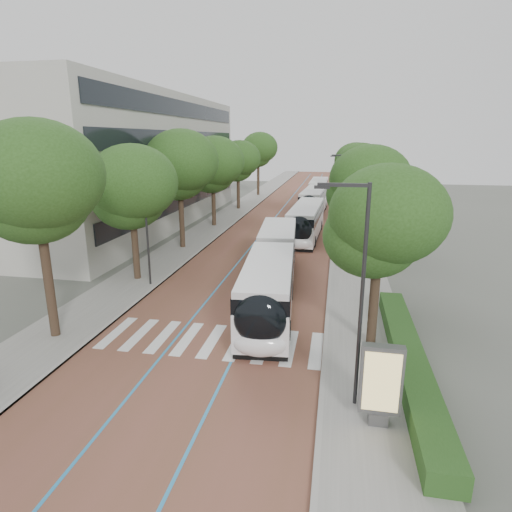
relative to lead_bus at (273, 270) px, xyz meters
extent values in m
plane|color=#51544C|center=(-2.13, -7.83, -1.63)|extent=(160.00, 160.00, 0.00)
cube|color=brown|center=(-2.13, 32.17, -1.62)|extent=(11.00, 140.00, 0.02)
cube|color=gray|center=(-9.63, 32.17, -1.57)|extent=(4.00, 140.00, 0.12)
cube|color=gray|center=(5.37, 32.17, -1.57)|extent=(4.00, 140.00, 0.12)
cube|color=gray|center=(-7.73, 32.17, -1.57)|extent=(0.20, 140.00, 0.14)
cube|color=gray|center=(3.47, 32.17, -1.57)|extent=(0.20, 140.00, 0.14)
cube|color=silver|center=(-6.93, -6.83, -1.60)|extent=(0.55, 3.60, 0.01)
cube|color=silver|center=(-5.68, -6.83, -1.60)|extent=(0.55, 3.60, 0.01)
cube|color=silver|center=(-4.43, -6.83, -1.60)|extent=(0.55, 3.60, 0.01)
cube|color=silver|center=(-3.18, -6.83, -1.60)|extent=(0.55, 3.60, 0.01)
cube|color=silver|center=(-1.93, -6.83, -1.60)|extent=(0.55, 3.60, 0.01)
cube|color=silver|center=(-0.68, -6.83, -1.60)|extent=(0.55, 3.60, 0.01)
cube|color=silver|center=(0.57, -6.83, -1.60)|extent=(0.55, 3.60, 0.01)
cube|color=silver|center=(1.82, -6.83, -1.60)|extent=(0.55, 3.60, 0.01)
cube|color=silver|center=(3.07, -6.83, -1.60)|extent=(0.55, 3.60, 0.01)
cube|color=teal|center=(-3.73, 32.17, -1.60)|extent=(0.12, 126.00, 0.01)
cube|color=teal|center=(-0.53, 32.17, -1.60)|extent=(0.12, 126.00, 0.01)
cube|color=#99978E|center=(-21.63, 20.17, 5.37)|extent=(18.00, 40.00, 14.00)
cube|color=black|center=(-12.58, 20.17, 1.37)|extent=(0.12, 38.00, 1.60)
cube|color=black|center=(-12.58, 20.17, 4.57)|extent=(0.12, 38.00, 1.60)
cube|color=black|center=(-12.58, 20.17, 7.77)|extent=(0.12, 38.00, 1.60)
cube|color=black|center=(-12.58, 20.17, 10.77)|extent=(0.12, 38.00, 1.60)
cube|color=#1F4518|center=(6.97, -7.83, -1.11)|extent=(1.20, 14.00, 0.80)
cylinder|color=#2B2B2D|center=(4.67, -10.83, 2.49)|extent=(0.14, 0.14, 8.00)
cube|color=#2B2B2D|center=(3.87, -10.83, 6.39)|extent=(1.70, 0.12, 0.12)
cube|color=#2B2B2D|center=(3.17, -10.83, 6.31)|extent=(0.50, 0.20, 0.10)
cylinder|color=#2B2B2D|center=(4.67, 14.17, 2.49)|extent=(0.14, 0.14, 8.00)
cube|color=#2B2B2D|center=(3.87, 14.17, 6.39)|extent=(1.70, 0.12, 0.12)
cube|color=#2B2B2D|center=(3.17, 14.17, 6.31)|extent=(0.50, 0.20, 0.10)
cylinder|color=#2B2B2D|center=(-8.23, 0.17, 2.49)|extent=(0.14, 0.14, 8.00)
cylinder|color=black|center=(-9.63, -7.83, 0.96)|extent=(0.44, 0.44, 5.18)
ellipsoid|color=#224516|center=(-9.63, -7.83, 5.67)|extent=(5.79, 5.79, 4.92)
cylinder|color=black|center=(-9.63, 1.17, 0.54)|extent=(0.44, 0.44, 4.34)
ellipsoid|color=#224516|center=(-9.63, 1.17, 4.49)|extent=(5.79, 5.79, 4.92)
cylinder|color=black|center=(-9.63, 10.17, 0.86)|extent=(0.44, 0.44, 4.97)
ellipsoid|color=#224516|center=(-9.63, 10.17, 5.38)|extent=(6.26, 6.26, 5.32)
cylinder|color=black|center=(-9.63, 20.17, 0.66)|extent=(0.44, 0.44, 4.58)
ellipsoid|color=#224516|center=(-9.63, 20.17, 4.83)|extent=(6.34, 6.34, 5.39)
cylinder|color=black|center=(-9.63, 32.17, 0.59)|extent=(0.44, 0.44, 4.44)
ellipsoid|color=#224516|center=(-9.63, 32.17, 4.63)|extent=(5.59, 5.59, 4.75)
cylinder|color=black|center=(-9.63, 47.17, 0.98)|extent=(0.44, 0.44, 5.22)
ellipsoid|color=#224516|center=(-9.63, 47.17, 5.72)|extent=(5.96, 5.96, 5.06)
cylinder|color=black|center=(5.57, -5.83, 0.40)|extent=(0.44, 0.44, 4.06)
ellipsoid|color=#224516|center=(5.57, -5.83, 4.09)|extent=(5.12, 5.12, 4.35)
cylinder|color=black|center=(5.57, 6.17, 0.53)|extent=(0.44, 0.44, 4.32)
ellipsoid|color=#224516|center=(5.57, 6.17, 4.46)|extent=(5.66, 5.66, 4.81)
cylinder|color=black|center=(5.57, 20.17, 0.61)|extent=(0.44, 0.44, 4.48)
ellipsoid|color=#224516|center=(5.57, 20.17, 4.68)|extent=(5.03, 5.03, 4.28)
cylinder|color=black|center=(5.57, 36.17, 0.48)|extent=(0.44, 0.44, 4.21)
ellipsoid|color=#224516|center=(5.57, 36.17, 4.31)|extent=(5.66, 5.66, 4.81)
cylinder|color=black|center=(-0.11, 1.30, 0.15)|extent=(2.37, 1.09, 2.30)
cube|color=white|center=(0.32, -3.82, -0.37)|extent=(3.28, 9.54, 1.82)
cube|color=black|center=(0.32, -3.82, 0.77)|extent=(3.30, 9.35, 0.97)
cube|color=silver|center=(0.32, -3.82, 1.42)|extent=(3.21, 9.35, 0.31)
cube|color=black|center=(0.32, -3.82, -1.45)|extent=(3.20, 9.16, 0.35)
cube|color=white|center=(-0.47, 5.60, -0.37)|extent=(3.14, 7.92, 1.82)
cube|color=black|center=(-0.47, 5.60, 0.77)|extent=(3.17, 7.77, 0.97)
cube|color=silver|center=(-0.47, 5.60, 1.42)|extent=(3.08, 7.76, 0.31)
cube|color=black|center=(-0.47, 5.60, -1.45)|extent=(3.06, 7.61, 0.35)
ellipsoid|color=black|center=(0.70, -8.33, 0.38)|extent=(2.43, 1.29, 2.28)
ellipsoid|color=white|center=(0.71, -8.38, -0.76)|extent=(2.43, 1.19, 1.14)
cylinder|color=black|center=(-0.61, -6.18, -1.13)|extent=(0.38, 1.02, 1.00)
cylinder|color=black|center=(1.64, -5.99, -1.13)|extent=(0.38, 1.02, 1.00)
cylinder|color=black|center=(-1.74, 7.17, -1.13)|extent=(0.38, 1.02, 1.00)
cylinder|color=black|center=(0.51, 7.36, -1.13)|extent=(0.38, 1.02, 1.00)
cylinder|color=black|center=(-1.06, -0.84, -1.13)|extent=(0.38, 1.02, 1.00)
cylinder|color=black|center=(1.19, -0.65, -1.13)|extent=(0.38, 1.02, 1.00)
cube|color=white|center=(0.83, 16.40, -0.37)|extent=(2.90, 12.08, 1.82)
cube|color=black|center=(0.83, 16.40, 0.77)|extent=(2.93, 11.84, 0.97)
cube|color=silver|center=(0.83, 16.40, 1.42)|extent=(2.84, 11.84, 0.31)
cube|color=black|center=(0.83, 16.40, -1.45)|extent=(2.83, 11.60, 0.35)
ellipsoid|color=black|center=(0.63, 10.55, 0.38)|extent=(2.39, 1.18, 2.28)
ellipsoid|color=white|center=(0.63, 10.50, -0.76)|extent=(2.38, 1.08, 1.14)
cylinder|color=black|center=(-0.42, 12.84, -1.13)|extent=(0.33, 1.01, 1.00)
cylinder|color=black|center=(1.83, 12.76, -1.13)|extent=(0.33, 1.01, 1.00)
cylinder|color=black|center=(-0.18, 20.23, -1.13)|extent=(0.33, 1.01, 1.00)
cylinder|color=black|center=(2.08, 20.16, -1.13)|extent=(0.33, 1.01, 1.00)
cube|color=white|center=(0.78, 30.32, -0.37)|extent=(3.11, 12.11, 1.82)
cube|color=black|center=(0.78, 30.32, 0.77)|extent=(3.14, 11.87, 0.97)
cube|color=silver|center=(0.78, 30.32, 1.42)|extent=(3.05, 11.87, 0.31)
cube|color=black|center=(0.78, 30.32, -1.45)|extent=(3.03, 11.63, 0.35)
ellipsoid|color=black|center=(0.49, 24.47, 0.38)|extent=(2.40, 1.22, 2.28)
ellipsoid|color=white|center=(0.48, 24.42, -0.76)|extent=(2.40, 1.12, 1.14)
cylinder|color=black|center=(-0.53, 26.78, -1.13)|extent=(0.35, 1.01, 1.00)
cylinder|color=black|center=(1.73, 26.66, -1.13)|extent=(0.35, 1.01, 1.00)
cylinder|color=black|center=(-0.15, 34.17, -1.13)|extent=(0.35, 1.01, 1.00)
cylinder|color=black|center=(2.11, 34.05, -1.13)|extent=(0.35, 1.01, 1.00)
cube|color=white|center=(0.79, 42.79, -0.37)|extent=(2.55, 12.01, 1.82)
cube|color=black|center=(0.79, 42.79, 0.77)|extent=(2.59, 11.77, 0.97)
cube|color=silver|center=(0.79, 42.79, 1.42)|extent=(2.50, 11.77, 0.31)
cube|color=black|center=(0.79, 42.79, -1.45)|extent=(2.50, 11.53, 0.35)
ellipsoid|color=black|center=(0.77, 36.94, 0.38)|extent=(2.35, 1.11, 2.28)
ellipsoid|color=white|center=(0.77, 36.89, -0.76)|extent=(2.35, 1.01, 1.14)
cylinder|color=black|center=(-0.35, 39.20, -1.13)|extent=(0.30, 1.00, 1.00)
cylinder|color=black|center=(1.91, 39.19, -1.13)|extent=(0.30, 1.00, 1.00)
cylinder|color=black|center=(-0.32, 46.60, -1.13)|extent=(0.30, 1.00, 1.00)
cylinder|color=black|center=(1.94, 46.59, -1.13)|extent=(0.30, 1.00, 1.00)
cube|color=#59595B|center=(5.40, -11.83, -1.30)|extent=(0.64, 0.54, 0.43)
cube|color=#59595B|center=(5.40, -11.83, 0.14)|extent=(1.39, 0.39, 2.45)
cube|color=#DFC576|center=(5.40, -12.03, 0.14)|extent=(1.17, 0.04, 2.13)
camera|label=1|loc=(3.67, -24.92, 7.84)|focal=30.00mm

